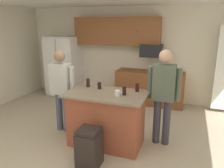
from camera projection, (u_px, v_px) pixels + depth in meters
floor at (91, 144)px, 3.99m from camera, size 7.04×7.04×0.00m
back_wall at (132, 54)px, 6.19m from camera, size 6.40×0.10×2.60m
cabinet_run_upper at (117, 31)px, 5.98m from camera, size 2.40×0.38×0.75m
cabinet_run_lower at (150, 88)px, 5.93m from camera, size 1.80×0.63×0.90m
refrigerator at (64, 66)px, 6.58m from camera, size 0.93×0.76×1.77m
microwave_over_range at (152, 51)px, 5.68m from camera, size 0.56×0.40×0.32m
kitchen_island at (106, 118)px, 3.88m from camera, size 1.39×0.82×0.97m
person_host_foreground at (61, 86)px, 4.27m from camera, size 0.57×0.22×1.63m
person_guest_right at (164, 91)px, 3.77m from camera, size 0.57×0.23×1.71m
glass_stout_tall at (88, 83)px, 4.10m from camera, size 0.07×0.07×0.16m
glass_pilsner at (124, 91)px, 3.63m from camera, size 0.06×0.06×0.14m
mug_blue_stoneware at (117, 93)px, 3.59m from camera, size 0.13×0.09×0.09m
tumbler_amber at (137, 88)px, 3.81m from camera, size 0.07×0.07×0.14m
glass_short_whisky at (99, 86)px, 3.97m from camera, size 0.07×0.07×0.12m
trash_bin at (89, 148)px, 3.31m from camera, size 0.34×0.34×0.61m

